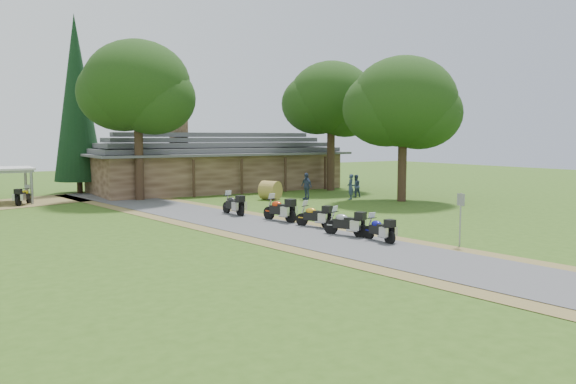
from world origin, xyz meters
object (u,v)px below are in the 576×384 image
lodge (217,161)px  motorcycle_row_d (280,208)px  motorcycle_row_e (233,203)px  motorcycle_row_c (314,215)px  motorcycle_carport_a (24,195)px  motorcycle_row_b (345,222)px  hay_bale (270,190)px  motorcycle_row_a (379,228)px

lodge → motorcycle_row_d: bearing=-105.0°
motorcycle_row_d → motorcycle_row_e: (-0.95, 3.55, -0.04)m
lodge → motorcycle_row_c: lodge is taller
lodge → motorcycle_carport_a: bearing=-169.2°
motorcycle_row_b → motorcycle_row_c: size_ratio=1.02×
lodge → motorcycle_row_d: 18.92m
motorcycle_row_c → hay_bale: hay_bale is taller
motorcycle_row_a → motorcycle_row_e: (-1.53, 10.76, 0.08)m
motorcycle_row_b → hay_bale: hay_bale is taller
motorcycle_row_c → hay_bale: bearing=-43.4°
motorcycle_row_d → motorcycle_carport_a: 18.53m
motorcycle_row_a → motorcycle_row_e: motorcycle_row_e is taller
motorcycle_row_e → motorcycle_row_d: bearing=-169.2°
motorcycle_row_e → motorcycle_row_b: bearing=-176.8°
motorcycle_carport_a → motorcycle_row_a: bearing=-121.0°
motorcycle_row_e → motorcycle_row_c: bearing=-171.6°
motorcycle_row_c → motorcycle_row_d: 2.64m
motorcycle_row_b → lodge: bearing=-33.7°
motorcycle_row_b → motorcycle_row_c: bearing=-26.9°
motorcycle_row_d → motorcycle_row_a: bearing=171.8°
motorcycle_row_a → hay_bale: 17.05m
motorcycle_row_c → motorcycle_row_e: motorcycle_row_e is taller
lodge → hay_bale: size_ratio=15.89×
lodge → motorcycle_row_b: (-4.67, -23.57, -1.80)m
motorcycle_row_b → hay_bale: (4.66, 14.66, 0.02)m
hay_bale → motorcycle_carport_a: bearing=158.7°
lodge → motorcycle_carport_a: size_ratio=11.56×
motorcycle_row_c → motorcycle_row_e: bearing=-10.3°
lodge → hay_bale: bearing=-90.1°
motorcycle_carport_a → motorcycle_row_e: bearing=-108.2°
lodge → motorcycle_row_c: bearing=-102.1°
lodge → motorcycle_row_e: (-5.83, -14.65, -1.78)m
lodge → hay_bale: lodge is taller
motorcycle_row_b → motorcycle_row_d: motorcycle_row_d is taller
motorcycle_row_a → motorcycle_row_e: 10.87m
motorcycle_row_e → motorcycle_carport_a: 15.11m
motorcycle_row_a → motorcycle_carport_a: 25.06m
motorcycle_row_c → motorcycle_carport_a: motorcycle_row_c is taller
lodge → motorcycle_row_c: (-4.46, -20.81, -1.81)m
motorcycle_row_a → motorcycle_row_b: size_ratio=0.90×
motorcycle_row_a → motorcycle_row_c: (-0.16, 4.60, 0.05)m
motorcycle_row_e → hay_bale: bearing=-49.6°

